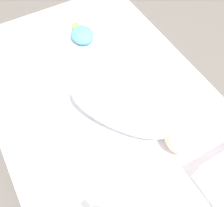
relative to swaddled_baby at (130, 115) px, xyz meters
name	(u,v)px	position (x,y,z in m)	size (l,w,h in m)	color
ground_plane	(106,121)	(0.16, 0.03, -0.28)	(12.00, 12.00, 0.00)	#514C47
bed_mattress	(105,111)	(0.16, 0.03, -0.18)	(1.56, 1.01, 0.20)	white
swaddled_baby	(130,115)	(0.00, 0.00, 0.00)	(0.55, 0.43, 0.16)	white
turtle_plush	(82,34)	(0.60, -0.06, -0.04)	(0.18, 0.12, 0.07)	#4C99C6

